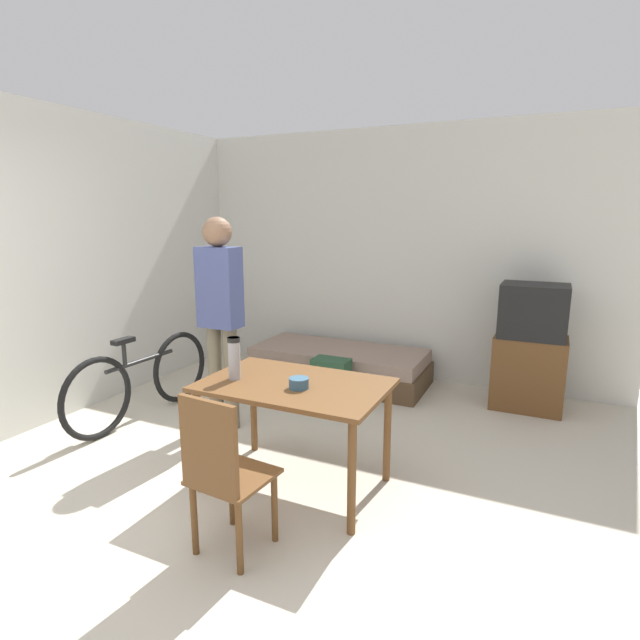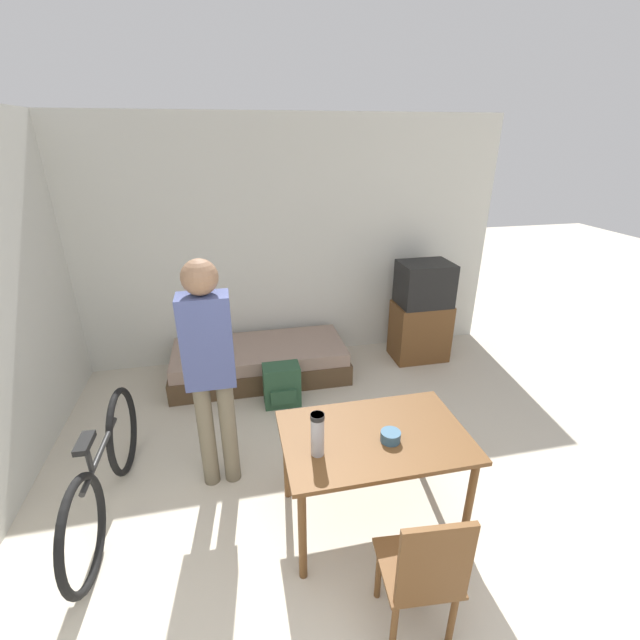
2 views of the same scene
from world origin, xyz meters
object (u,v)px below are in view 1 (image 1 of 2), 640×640
Objects in this scene: wooden_chair at (222,470)px; mate_bowl at (299,383)px; tv at (530,348)px; backpack at (331,380)px; person_standing at (220,307)px; thermos_flask at (234,356)px; daybed at (339,365)px; bicycle at (142,380)px; dining_table at (295,396)px.

wooden_chair reaches higher than mate_bowl.
backpack is at bearing -159.89° from tv.
person_standing is 0.94m from thermos_flask.
daybed is 1.07× the size of person_standing.
wooden_chair is at bearing -60.59° from thermos_flask.
bicycle is at bearing 158.83° from thermos_flask.
dining_table is at bearing 133.17° from mate_bowl.
tv reaches higher than mate_bowl.
wooden_chair is at bearing -54.14° from person_standing.
person_standing is at bearing 12.12° from bicycle.
tv is 2.84m from thermos_flask.
mate_bowl reaches higher than bicycle.
wooden_chair is 7.30× the size of mate_bowl.
wooden_chair is at bearing -34.80° from bicycle.
tv is (1.90, 0.05, 0.40)m from daybed.
thermos_flask is at bearing -21.17° from bicycle.
thermos_flask is 0.48m from mate_bowl.
dining_table is at bearing -13.83° from bicycle.
backpack is (-1.73, -0.63, -0.37)m from tv.
daybed is 1.16× the size of bicycle.
backpack is at bearing 90.76° from thermos_flask.
person_standing reaches higher than backpack.
person_standing is at bearing -105.85° from daybed.
dining_table is at bearing -74.71° from backpack.
tv is 1.29× the size of wooden_chair.
bicycle is at bearing -167.88° from person_standing.
mate_bowl reaches higher than backpack.
person_standing is at bearing 125.86° from wooden_chair.
thermos_flask reaches higher than mate_bowl.
thermos_flask is (0.61, -0.70, -0.17)m from person_standing.
bicycle reaches higher than dining_table.
mate_bowl is 1.76m from backpack.
dining_table is (-1.32, -2.15, 0.05)m from tv.
person_standing reaches higher than wooden_chair.
person_standing is 6.28× the size of thermos_flask.
person_standing is at bearing -146.25° from tv.
tv is at bearing 1.53° from daybed.
wooden_chair is (-1.32, -2.94, -0.08)m from tv.
bicycle reaches higher than backpack.
tv is 0.99× the size of dining_table.
backpack is (-0.49, 1.60, -0.55)m from mate_bowl.
bicycle is 1.95m from mate_bowl.
thermos_flask reaches higher than bicycle.
thermos_flask reaches higher than dining_table.
dining_table is at bearing -74.56° from daybed.
bicycle is (-1.19, -1.67, 0.17)m from daybed.
backpack is at bearing 38.67° from bicycle.
dining_table is 1.84m from bicycle.
wooden_chair is 2.15m from bicycle.
wooden_chair is 0.88m from thermos_flask.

